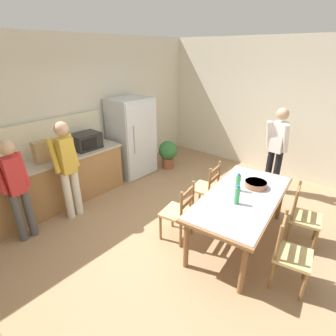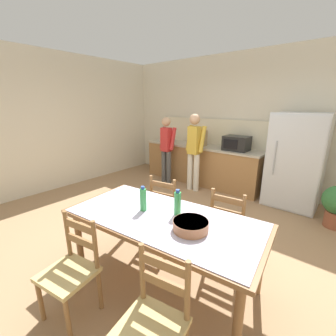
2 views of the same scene
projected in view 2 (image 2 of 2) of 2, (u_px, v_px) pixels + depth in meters
ground_plane at (174, 235)px, 3.28m from camera, size 8.32×8.32×0.00m
wall_back at (250, 123)px, 4.85m from camera, size 6.52×0.12×2.90m
wall_left at (57, 123)px, 4.87m from camera, size 0.12×5.20×2.90m
kitchen_counter at (201, 164)px, 5.38m from camera, size 2.88×0.66×0.90m
counter_splashback at (209, 131)px, 5.40m from camera, size 2.84×0.03×0.60m
refrigerator at (296, 161)px, 4.02m from camera, size 0.88×0.73×1.70m
microwave at (236, 143)px, 4.68m from camera, size 0.50×0.39×0.30m
paper_bag at (201, 138)px, 5.18m from camera, size 0.24×0.16×0.36m
dining_table at (163, 223)px, 2.27m from camera, size 2.09×1.16×0.76m
bottle_near_centre at (143, 199)px, 2.35m from camera, size 0.07×0.07×0.27m
bottle_off_centre at (178, 203)px, 2.26m from camera, size 0.07×0.07×0.27m
serving_bowl at (191, 225)px, 2.00m from camera, size 0.32×0.32×0.09m
chair_side_near_right at (154, 323)px, 1.49m from camera, size 0.48×0.47×0.91m
chair_side_far_left at (167, 206)px, 3.19m from camera, size 0.48×0.46×0.91m
chair_side_far_right at (229, 224)px, 2.72m from camera, size 0.46×0.45×0.91m
chair_side_near_left at (71, 270)px, 1.97m from camera, size 0.48×0.47×0.91m
person_at_sink at (166, 147)px, 5.27m from camera, size 0.39×0.27×1.55m
person_at_counter at (194, 149)px, 4.76m from camera, size 0.41×0.29×1.65m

